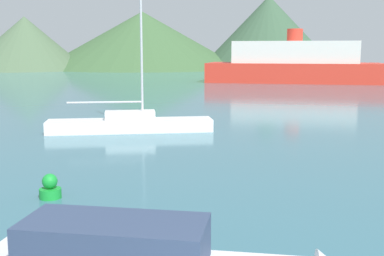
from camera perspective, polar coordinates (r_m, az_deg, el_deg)
sailboat_inner at (r=24.77m, az=-7.31°, el=0.59°), size 8.48×2.47×9.02m
ferry_distant at (r=64.90m, az=11.98°, el=7.40°), size 23.60×12.82×6.90m
buoy_marker at (r=14.16m, az=-16.47°, el=-6.84°), size 0.61×0.61×0.70m
hill_west at (r=110.08m, az=-19.14°, el=9.46°), size 26.05×26.05×11.28m
hill_central at (r=115.42m, az=-5.88°, el=10.33°), size 47.34×47.34×13.12m
hill_east at (r=116.00m, az=9.03°, el=11.13°), size 32.31×32.31×16.68m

